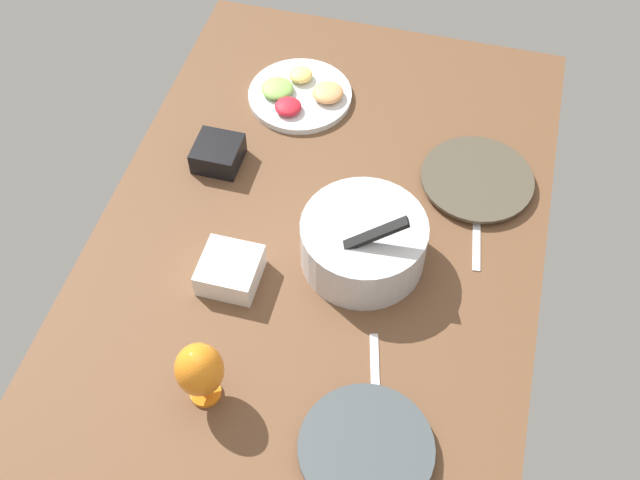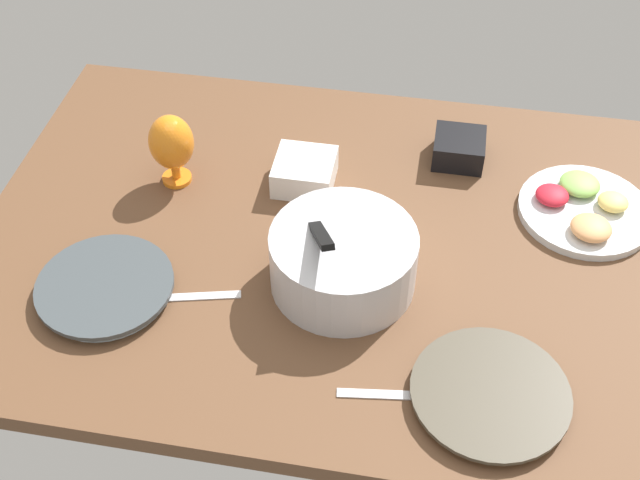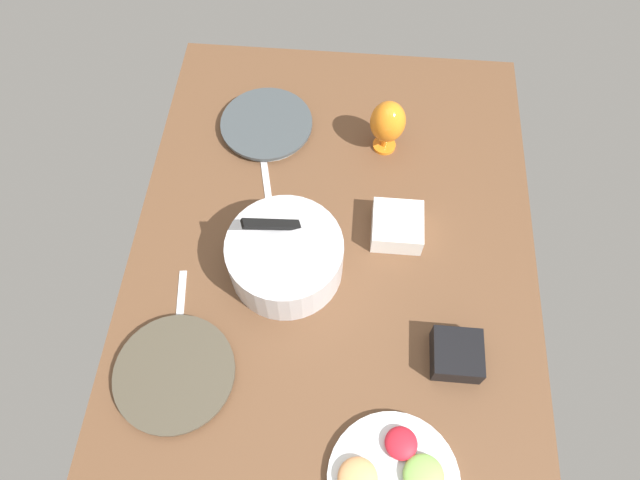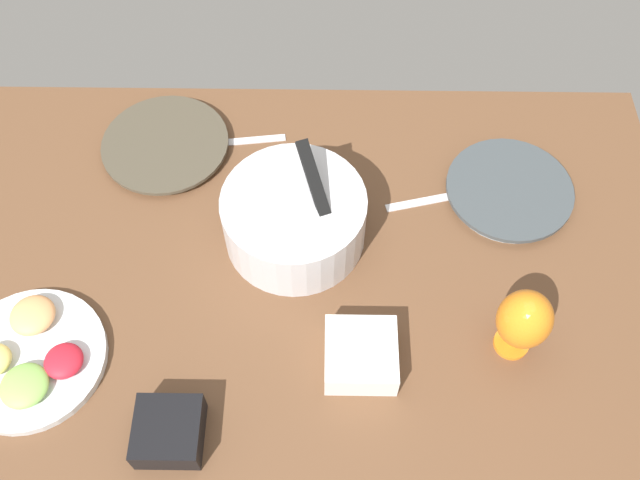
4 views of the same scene
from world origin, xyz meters
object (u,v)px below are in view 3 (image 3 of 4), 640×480
Objects in this scene: fruit_platter at (393,479)px; square_bowl_white at (397,226)px; mixing_bowl at (285,256)px; dinner_plate_right at (267,125)px; hurricane_glass_orange at (388,123)px; square_bowl_black at (457,354)px; dinner_plate_left at (175,374)px.

square_bowl_white is (60.03, 0.51, 1.90)cm from fruit_platter.
square_bowl_white is (12.70, -27.33, -3.11)cm from mixing_bowl.
square_bowl_white is (-31.89, -38.13, 2.14)cm from dinner_plate_right.
hurricane_glass_orange is (40.76, -23.44, 3.54)cm from mixing_bowl.
dinner_plate_right is at bearing 39.01° from square_bowl_black.
dinner_plate_left is at bearing 98.24° from square_bowl_black.
square_bowl_white is at bearing -172.11° from hurricane_glass_orange.
mixing_bowl is 1.67× the size of hurricane_glass_orange.
hurricane_glass_orange is (88.09, 4.40, 8.55)cm from fruit_platter.
dinner_plate_right is at bearing 50.09° from square_bowl_white.
hurricane_glass_orange is at bearing 2.86° from fruit_platter.
square_bowl_white reaches higher than dinner_plate_left.
square_bowl_black reaches higher than dinner_plate_right.
square_bowl_black is at bearing -156.54° from square_bowl_white.
square_bowl_white is (41.96, -49.69, 2.35)cm from dinner_plate_left.
dinner_plate_left is 1.04× the size of dinner_plate_right.
fruit_platter is (-47.32, -27.84, -5.02)cm from mixing_bowl.
fruit_platter is at bearing -109.80° from dinner_plate_left.
mixing_bowl is 30.30cm from square_bowl_white.
dinner_plate_left is at bearing 171.11° from dinner_plate_right.
hurricane_glass_orange reaches higher than square_bowl_white.
dinner_plate_left is 84.15cm from hurricane_glass_orange.
dinner_plate_right is 83.15cm from square_bowl_black.
mixing_bowl is (29.25, -22.35, 5.47)cm from dinner_plate_left.
mixing_bowl reaches higher than dinner_plate_left.
hurricane_glass_orange is at bearing -96.39° from dinner_plate_right.
square_bowl_black is (9.25, -63.88, 2.21)cm from dinner_plate_left.
dinner_plate_right is 49.76cm from square_bowl_white.
square_bowl_white is at bearing -65.07° from mixing_bowl.
dinner_plate_left is at bearing 130.18° from square_bowl_white.
dinner_plate_left is at bearing 142.62° from mixing_bowl.
mixing_bowl reaches higher than fruit_platter.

